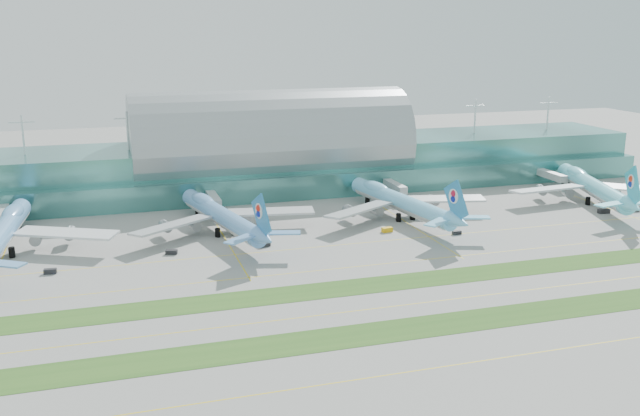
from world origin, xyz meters
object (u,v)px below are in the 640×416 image
object	(u,v)px
airliner_c	(399,201)
airliner_d	(593,186)
airliner_a	(2,232)
terminal	(271,156)
airliner_b	(221,215)

from	to	relation	value
airliner_c	airliner_d	world-z (taller)	airliner_d
airliner_a	terminal	bearing A→B (deg)	37.54
airliner_d	terminal	bearing A→B (deg)	168.49
terminal	airliner_d	size ratio (longest dim) A/B	4.31
airliner_a	airliner_c	bearing A→B (deg)	5.96
terminal	airliner_a	distance (m)	122.08
airliner_a	airliner_c	xyz separation A→B (m)	(136.58, 3.19, -0.39)
airliner_d	airliner_b	bearing A→B (deg)	-163.59
terminal	airliner_c	world-z (taller)	terminal
airliner_a	airliner_c	distance (m)	136.62
terminal	airliner_c	size ratio (longest dim) A/B	4.39
airliner_a	airliner_b	distance (m)	69.63
airliner_c	airliner_a	bearing A→B (deg)	172.24
terminal	airliner_b	bearing A→B (deg)	-117.43
terminal	airliner_d	xyz separation A→B (m)	(119.03, -63.38, -7.38)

